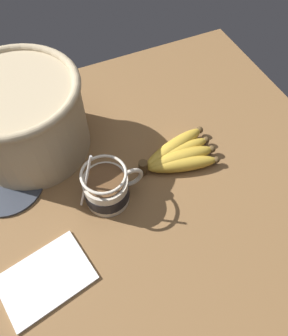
{
  "coord_description": "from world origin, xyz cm",
  "views": [
    {
      "loc": [
        -14.58,
        -30.53,
        65.48
      ],
      "look_at": [
        1.24,
        4.86,
        8.22
      ],
      "focal_mm": 35.0,
      "sensor_mm": 36.0,
      "label": 1
    }
  ],
  "objects_px": {
    "small_plate": "(8,185)",
    "banana_bunch": "(178,155)",
    "woven_basket": "(23,117)",
    "coffee_mug": "(107,189)"
  },
  "relations": [
    {
      "from": "woven_basket",
      "to": "banana_bunch",
      "type": "bearing_deg",
      "value": -31.54
    },
    {
      "from": "coffee_mug",
      "to": "banana_bunch",
      "type": "bearing_deg",
      "value": 9.02
    },
    {
      "from": "coffee_mug",
      "to": "banana_bunch",
      "type": "xyz_separation_m",
      "value": [
        0.18,
        0.03,
        -0.02
      ]
    },
    {
      "from": "woven_basket",
      "to": "coffee_mug",
      "type": "bearing_deg",
      "value": -62.32
    },
    {
      "from": "woven_basket",
      "to": "small_plate",
      "type": "bearing_deg",
      "value": -133.1
    },
    {
      "from": "coffee_mug",
      "to": "small_plate",
      "type": "height_order",
      "value": "coffee_mug"
    },
    {
      "from": "banana_bunch",
      "to": "small_plate",
      "type": "distance_m",
      "value": 0.38
    },
    {
      "from": "woven_basket",
      "to": "small_plate",
      "type": "distance_m",
      "value": 0.15
    },
    {
      "from": "banana_bunch",
      "to": "woven_basket",
      "type": "xyz_separation_m",
      "value": [
        -0.29,
        0.18,
        0.08
      ]
    },
    {
      "from": "small_plate",
      "to": "banana_bunch",
      "type": "bearing_deg",
      "value": -13.68
    }
  ]
}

